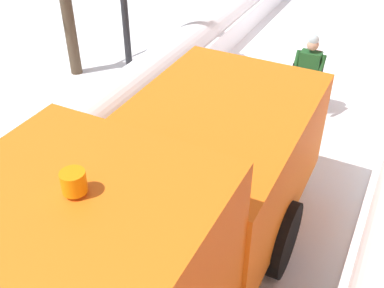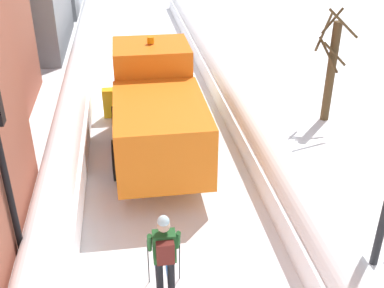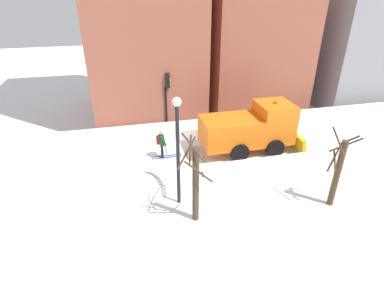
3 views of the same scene
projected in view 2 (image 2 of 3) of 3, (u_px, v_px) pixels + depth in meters
name	position (u px, v px, depth m)	size (l,w,h in m)	color
ground_plane	(160.00, 132.00, 15.01)	(80.00, 80.00, 0.00)	white
snowbank_left	(70.00, 122.00, 14.38)	(1.10, 36.00, 1.22)	white
snowbank_right	(244.00, 112.00, 15.12)	(1.10, 36.00, 1.12)	white
plow_truck	(156.00, 108.00, 13.03)	(3.20, 5.98, 3.12)	orange
skier	(165.00, 252.00, 8.55)	(0.62, 1.80, 1.81)	black
traffic_light_pole	(0.00, 145.00, 7.98)	(0.28, 0.42, 4.27)	black
bare_tree_mid	(331.00, 68.00, 15.00)	(1.25, 1.33, 3.79)	#4D3921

